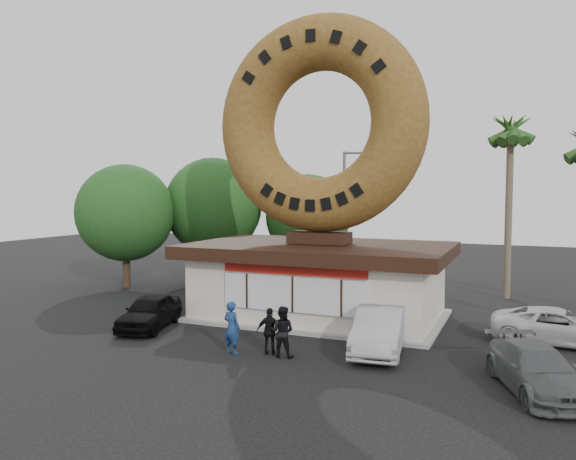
% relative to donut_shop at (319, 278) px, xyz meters
% --- Properties ---
extents(ground, '(90.00, 90.00, 0.00)m').
position_rel_donut_shop_xyz_m(ground, '(0.00, -5.98, -1.77)').
color(ground, black).
rests_on(ground, ground).
extents(donut_shop, '(11.20, 7.20, 3.80)m').
position_rel_donut_shop_xyz_m(donut_shop, '(0.00, 0.00, 0.00)').
color(donut_shop, beige).
rests_on(donut_shop, ground).
extents(giant_donut, '(9.34, 2.38, 9.34)m').
position_rel_donut_shop_xyz_m(giant_donut, '(0.00, 0.02, 6.71)').
color(giant_donut, olive).
rests_on(giant_donut, donut_shop).
extents(tree_west, '(6.00, 6.00, 7.65)m').
position_rel_donut_shop_xyz_m(tree_west, '(-9.50, 7.02, 2.87)').
color(tree_west, '#473321').
rests_on(tree_west, ground).
extents(tree_mid, '(5.20, 5.20, 6.63)m').
position_rel_donut_shop_xyz_m(tree_mid, '(-4.00, 9.02, 2.25)').
color(tree_mid, '#473321').
rests_on(tree_mid, ground).
extents(tree_far, '(5.60, 5.60, 7.14)m').
position_rel_donut_shop_xyz_m(tree_far, '(-13.00, 3.02, 2.56)').
color(tree_far, '#473321').
rests_on(tree_far, ground).
extents(palm_near, '(2.60, 2.60, 9.75)m').
position_rel_donut_shop_xyz_m(palm_near, '(7.50, 8.02, 6.65)').
color(palm_near, '#726651').
rests_on(palm_near, ground).
extents(street_lamp, '(2.11, 0.20, 8.00)m').
position_rel_donut_shop_xyz_m(street_lamp, '(-1.86, 10.02, 2.72)').
color(street_lamp, '#59595E').
rests_on(street_lamp, ground).
extents(person_left, '(0.74, 0.56, 1.83)m').
position_rel_donut_shop_xyz_m(person_left, '(-0.88, -6.42, -0.85)').
color(person_left, navy).
rests_on(person_left, ground).
extents(person_center, '(0.90, 0.73, 1.73)m').
position_rel_donut_shop_xyz_m(person_center, '(0.86, -6.08, -0.90)').
color(person_center, black).
rests_on(person_center, ground).
extents(person_right, '(1.02, 0.62, 1.62)m').
position_rel_donut_shop_xyz_m(person_right, '(0.38, -5.99, -0.96)').
color(person_right, black).
rests_on(person_right, ground).
extents(car_black, '(2.55, 4.30, 1.37)m').
position_rel_donut_shop_xyz_m(car_black, '(-5.70, -4.55, -1.08)').
color(car_black, black).
rests_on(car_black, ground).
extents(car_silver, '(2.15, 4.71, 1.50)m').
position_rel_donut_shop_xyz_m(car_silver, '(3.73, -4.15, -1.02)').
color(car_silver, '#ADADB2').
rests_on(car_silver, ground).
extents(car_grey, '(3.25, 4.74, 1.27)m').
position_rel_donut_shop_xyz_m(car_grey, '(8.70, -6.33, -1.13)').
color(car_grey, '#545759').
rests_on(car_grey, ground).
extents(car_white, '(4.73, 2.26, 1.30)m').
position_rel_donut_shop_xyz_m(car_white, '(9.54, -0.69, -1.11)').
color(car_white, silver).
rests_on(car_white, ground).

